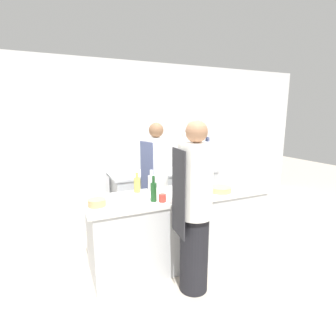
# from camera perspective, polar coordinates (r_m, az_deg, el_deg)

# --- Properties ---
(ground_plane) EXTENTS (16.00, 16.00, 0.00)m
(ground_plane) POSITION_cam_1_polar(r_m,az_deg,el_deg) (3.61, 2.38, -19.05)
(ground_plane) COLOR #A89E8E
(wall_back) EXTENTS (8.00, 0.06, 2.80)m
(wall_back) POSITION_cam_1_polar(r_m,az_deg,el_deg) (5.12, -8.14, 6.59)
(wall_back) COLOR silver
(wall_back) RESTS_ON ground_plane
(prep_counter) EXTENTS (2.28, 0.71, 0.89)m
(prep_counter) POSITION_cam_1_polar(r_m,az_deg,el_deg) (3.40, 2.44, -12.60)
(prep_counter) COLOR silver
(prep_counter) RESTS_ON ground_plane
(pass_counter) EXTENTS (1.86, 0.63, 0.89)m
(pass_counter) POSITION_cam_1_polar(r_m,az_deg,el_deg) (4.58, -0.71, -6.09)
(pass_counter) COLOR silver
(pass_counter) RESTS_ON ground_plane
(oven_range) EXTENTS (0.81, 0.74, 0.94)m
(oven_range) POSITION_cam_1_polar(r_m,az_deg,el_deg) (4.70, -18.90, -5.98)
(oven_range) COLOR silver
(oven_range) RESTS_ON ground_plane
(chef_at_prep_near) EXTENTS (0.37, 0.36, 1.79)m
(chef_at_prep_near) POSITION_cam_1_polar(r_m,az_deg,el_deg) (2.69, 5.80, -8.93)
(chef_at_prep_near) COLOR black
(chef_at_prep_near) RESTS_ON ground_plane
(chef_at_stove) EXTENTS (0.41, 0.40, 1.76)m
(chef_at_stove) POSITION_cam_1_polar(r_m,az_deg,el_deg) (4.09, 5.52, -1.92)
(chef_at_stove) COLOR black
(chef_at_stove) RESTS_ON ground_plane
(chef_at_pass_far) EXTENTS (0.37, 0.35, 1.73)m
(chef_at_pass_far) POSITION_cam_1_polar(r_m,az_deg,el_deg) (3.82, -2.54, -3.04)
(chef_at_pass_far) COLOR black
(chef_at_pass_far) RESTS_ON ground_plane
(bottle_olive_oil) EXTENTS (0.09, 0.09, 0.27)m
(bottle_olive_oil) POSITION_cam_1_polar(r_m,az_deg,el_deg) (3.32, -3.62, -3.17)
(bottle_olive_oil) COLOR silver
(bottle_olive_oil) RESTS_ON prep_counter
(bottle_vinegar) EXTENTS (0.08, 0.08, 0.25)m
(bottle_vinegar) POSITION_cam_1_polar(r_m,az_deg,el_deg) (3.28, -6.73, -3.57)
(bottle_vinegar) COLOR #B2A84C
(bottle_vinegar) RESTS_ON prep_counter
(bottle_wine) EXTENTS (0.07, 0.07, 0.29)m
(bottle_wine) POSITION_cam_1_polar(r_m,az_deg,el_deg) (2.92, -3.16, -5.09)
(bottle_wine) COLOR #19471E
(bottle_wine) RESTS_ON prep_counter
(bowl_mixing_large) EXTENTS (0.28, 0.28, 0.07)m
(bowl_mixing_large) POSITION_cam_1_polar(r_m,az_deg,el_deg) (3.35, 11.33, -4.57)
(bowl_mixing_large) COLOR tan
(bowl_mixing_large) RESTS_ON prep_counter
(bowl_prep_small) EXTENTS (0.19, 0.19, 0.08)m
(bowl_prep_small) POSITION_cam_1_polar(r_m,az_deg,el_deg) (2.89, -15.22, -7.28)
(bowl_prep_small) COLOR tan
(bowl_prep_small) RESTS_ON prep_counter
(bowl_ceramic_blue) EXTENTS (0.21, 0.21, 0.08)m
(bowl_ceramic_blue) POSITION_cam_1_polar(r_m,az_deg,el_deg) (3.16, 7.11, -5.29)
(bowl_ceramic_blue) COLOR #B7BABC
(bowl_ceramic_blue) RESTS_ON prep_counter
(cup) EXTENTS (0.08, 0.08, 0.09)m
(cup) POSITION_cam_1_polar(r_m,az_deg,el_deg) (2.92, -1.21, -6.54)
(cup) COLOR #B2382D
(cup) RESTS_ON prep_counter
(cutting_board) EXTENTS (0.43, 0.18, 0.01)m
(cutting_board) POSITION_cam_1_polar(r_m,az_deg,el_deg) (3.04, -8.62, -6.68)
(cutting_board) COLOR white
(cutting_board) RESTS_ON prep_counter
(stockpot) EXTENTS (0.29, 0.29, 0.21)m
(stockpot) POSITION_cam_1_polar(r_m,az_deg,el_deg) (4.33, -2.96, 0.28)
(stockpot) COLOR silver
(stockpot) RESTS_ON pass_counter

